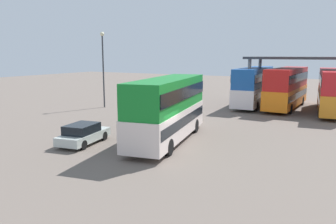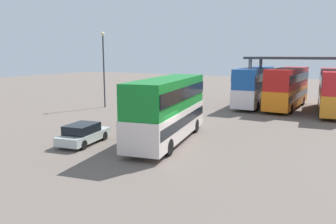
{
  "view_description": "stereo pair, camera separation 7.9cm",
  "coord_description": "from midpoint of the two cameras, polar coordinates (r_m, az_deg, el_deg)",
  "views": [
    {
      "loc": [
        9.79,
        -16.51,
        5.81
      ],
      "look_at": [
        -1.13,
        2.59,
        2.0
      ],
      "focal_mm": 35.66,
      "sensor_mm": 36.0,
      "label": 1
    },
    {
      "loc": [
        9.86,
        -16.48,
        5.81
      ],
      "look_at": [
        -1.13,
        2.59,
        2.0
      ],
      "focal_mm": 35.66,
      "sensor_mm": 36.0,
      "label": 2
    }
  ],
  "objects": [
    {
      "name": "double_decker_near_canopy",
      "position": [
        39.37,
        14.6,
        4.49
      ],
      "size": [
        3.13,
        11.43,
        4.32
      ],
      "rotation": [
        0.0,
        0.0,
        1.63
      ],
      "color": "white",
      "rests_on": "ground_plane"
    },
    {
      "name": "ground_plane",
      "position": [
        20.06,
        -0.8,
        -7.01
      ],
      "size": [
        140.0,
        140.0,
        0.0
      ],
      "primitive_type": "plane",
      "color": "#695C54"
    },
    {
      "name": "lamppost_tall",
      "position": [
        37.39,
        -10.9,
        8.6
      ],
      "size": [
        0.44,
        0.44,
        8.19
      ],
      "color": "#33353A",
      "rests_on": "ground_plane"
    },
    {
      "name": "double_decker_far_right",
      "position": [
        37.3,
        26.48,
        3.49
      ],
      "size": [
        3.78,
        11.76,
        4.31
      ],
      "rotation": [
        0.0,
        0.0,
        1.69
      ],
      "color": "orange",
      "rests_on": "ground_plane"
    },
    {
      "name": "parked_hatchback",
      "position": [
        22.58,
        -14.2,
        -3.63
      ],
      "size": [
        2.39,
        4.23,
        1.35
      ],
      "rotation": [
        0.0,
        0.0,
        1.74
      ],
      "color": "#B8C1BB",
      "rests_on": "ground_plane"
    },
    {
      "name": "double_decker_main",
      "position": [
        22.29,
        0.11,
        0.84
      ],
      "size": [
        4.35,
        10.36,
        4.25
      ],
      "rotation": [
        0.0,
        0.0,
        1.76
      ],
      "color": "silver",
      "rests_on": "ground_plane"
    },
    {
      "name": "double_decker_mid_row",
      "position": [
        38.3,
        19.78,
        4.12
      ],
      "size": [
        2.8,
        10.83,
        4.36
      ],
      "rotation": [
        0.0,
        0.0,
        1.55
      ],
      "color": "orange",
      "rests_on": "ground_plane"
    }
  ]
}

